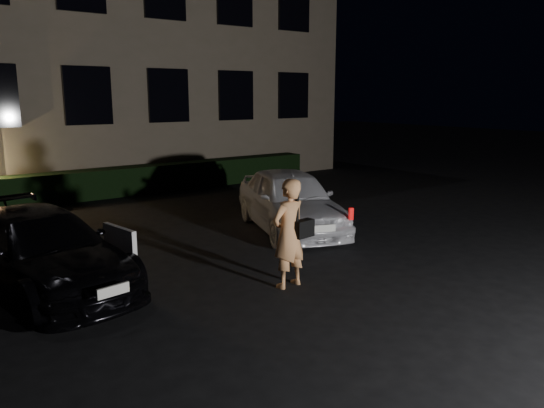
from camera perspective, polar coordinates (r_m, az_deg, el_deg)
ground at (r=7.87m, az=8.14°, el=-11.06°), size 80.00×80.00×0.00m
building at (r=20.96m, az=-23.34°, el=18.91°), size 20.00×8.11×12.00m
hedge at (r=16.65m, az=-18.13°, el=2.09°), size 15.00×0.70×0.85m
sedan at (r=9.13m, az=-23.56°, el=-4.60°), size 2.39×4.49×1.24m
hatch at (r=11.95m, az=1.94°, el=0.45°), size 2.97×4.44×1.41m
man at (r=8.38m, az=1.85°, el=-3.16°), size 0.76×0.50×1.76m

